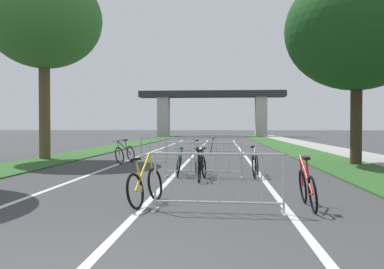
{
  "coord_description": "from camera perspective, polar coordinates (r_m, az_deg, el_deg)",
  "views": [
    {
      "loc": [
        1.47,
        -3.56,
        1.52
      ],
      "look_at": [
        -0.53,
        23.94,
        0.96
      ],
      "focal_mm": 38.48,
      "sensor_mm": 36.0,
      "label": 1
    }
  ],
  "objects": [
    {
      "name": "bicycle_green_1",
      "position": [
        12.74,
        1.23,
        -4.09
      ],
      "size": [
        0.43,
        1.64,
        0.95
      ],
      "rotation": [
        0.0,
        0.0,
        3.13
      ],
      "color": "black",
      "rests_on": "ground"
    },
    {
      "name": "crowd_barrier_fourth",
      "position": [
        22.0,
        3.36,
        -1.43
      ],
      "size": [
        2.33,
        0.49,
        1.05
      ],
      "rotation": [
        0.0,
        0.0,
        0.02
      ],
      "color": "#ADADB2",
      "rests_on": "ground"
    },
    {
      "name": "lane_stripe_right_lane",
      "position": [
        23.48,
        7.04,
        -2.54
      ],
      "size": [
        0.14,
        39.68,
        0.01
      ],
      "primitive_type": "cube",
      "color": "silver",
      "rests_on": "ground"
    },
    {
      "name": "bicycle_silver_5",
      "position": [
        12.61,
        8.75,
        -3.99
      ],
      "size": [
        0.55,
        1.71,
        0.94
      ],
      "rotation": [
        0.0,
        0.0,
        -0.17
      ],
      "color": "black",
      "rests_on": "ground"
    },
    {
      "name": "grass_verge_right",
      "position": [
        31.99,
        12.37,
        -1.53
      ],
      "size": [
        2.44,
        68.59,
        0.05
      ],
      "primitive_type": "cube",
      "color": "#2D5B26",
      "rests_on": "ground"
    },
    {
      "name": "lane_stripe_left_lane",
      "position": [
        23.81,
        -5.82,
        -2.48
      ],
      "size": [
        0.14,
        39.68,
        0.01
      ],
      "primitive_type": "cube",
      "color": "silver",
      "rests_on": "ground"
    },
    {
      "name": "tree_left_pine_far",
      "position": [
        20.36,
        -19.84,
        14.7
      ],
      "size": [
        5.18,
        5.18,
        8.54
      ],
      "color": "brown",
      "rests_on": "ground"
    },
    {
      "name": "tree_right_cypress_far",
      "position": [
        17.51,
        21.89,
        13.29
      ],
      "size": [
        5.49,
        5.49,
        7.57
      ],
      "color": "#3D2D1E",
      "rests_on": "ground"
    },
    {
      "name": "bicycle_yellow_6",
      "position": [
        8.02,
        -6.48,
        -7.04
      ],
      "size": [
        0.54,
        1.62,
        1.02
      ],
      "rotation": [
        0.0,
        0.0,
        -0.22
      ],
      "color": "black",
      "rests_on": "ground"
    },
    {
      "name": "crowd_barrier_second",
      "position": [
        12.18,
        1.59,
        -3.53
      ],
      "size": [
        2.34,
        0.56,
        1.05
      ],
      "rotation": [
        0.0,
        0.0,
        -0.05
      ],
      "color": "#ADADB2",
      "rests_on": "ground"
    },
    {
      "name": "bicycle_purple_8",
      "position": [
        17.03,
        -9.25,
        -2.65
      ],
      "size": [
        0.72,
        1.73,
        1.0
      ],
      "rotation": [
        0.0,
        0.0,
        2.93
      ],
      "color": "black",
      "rests_on": "ground"
    },
    {
      "name": "bicycle_orange_4",
      "position": [
        17.64,
        0.9,
        -2.55
      ],
      "size": [
        0.57,
        1.64,
        1.0
      ],
      "rotation": [
        0.0,
        0.0,
        0.11
      ],
      "color": "black",
      "rests_on": "ground"
    },
    {
      "name": "bicycle_red_2",
      "position": [
        7.98,
        15.69,
        -7.11
      ],
      "size": [
        0.42,
        1.66,
        0.98
      ],
      "rotation": [
        0.0,
        0.0,
        -0.02
      ],
      "color": "black",
      "rests_on": "ground"
    },
    {
      "name": "crowd_barrier_third",
      "position": [
        17.23,
        -3.38,
        -2.16
      ],
      "size": [
        2.33,
        0.53,
        1.05
      ],
      "rotation": [
        0.0,
        0.0,
        -0.04
      ],
      "color": "#ADADB2",
      "rests_on": "ground"
    },
    {
      "name": "grass_verge_left",
      "position": [
        32.54,
        -9.19,
        -1.48
      ],
      "size": [
        2.44,
        68.59,
        0.05
      ],
      "primitive_type": "cube",
      "color": "#2D5B26",
      "rests_on": "ground"
    },
    {
      "name": "sidewalk_path_right",
      "position": [
        32.41,
        16.5,
        -1.49
      ],
      "size": [
        2.28,
        68.59,
        0.08
      ],
      "primitive_type": "cube",
      "color": "#9E9B93",
      "rests_on": "ground"
    },
    {
      "name": "bicycle_teal_0",
      "position": [
        12.72,
        -1.84,
        -4.1
      ],
      "size": [
        0.6,
        1.58,
        0.87
      ],
      "rotation": [
        0.0,
        0.0,
        3.29
      ],
      "color": "black",
      "rests_on": "ground"
    },
    {
      "name": "bicycle_blue_7",
      "position": [
        22.46,
        2.74,
        -1.76
      ],
      "size": [
        0.44,
        1.65,
        0.98
      ],
      "rotation": [
        0.0,
        0.0,
        3.16
      ],
      "color": "black",
      "rests_on": "ground"
    },
    {
      "name": "lane_stripe_center",
      "position": [
        23.5,
        0.57,
        -2.53
      ],
      "size": [
        0.14,
        39.68,
        0.01
      ],
      "primitive_type": "cube",
      "color": "silver",
      "rests_on": "ground"
    },
    {
      "name": "bicycle_black_3",
      "position": [
        11.67,
        1.24,
        -4.53
      ],
      "size": [
        0.54,
        1.59,
        0.98
      ],
      "rotation": [
        0.0,
        0.0,
        3.03
      ],
      "color": "black",
      "rests_on": "ground"
    },
    {
      "name": "overpass_bridge",
      "position": [
        60.35,
        2.77,
        4.21
      ],
      "size": [
        21.26,
        2.88,
        6.65
      ],
      "color": "#2D2D30",
      "rests_on": "ground"
    },
    {
      "name": "crowd_barrier_nearest",
      "position": [
        7.27,
        3.67,
        -6.73
      ],
      "size": [
        2.34,
        0.55,
        1.05
      ],
      "rotation": [
        0.0,
        0.0,
        -0.05
      ],
      "color": "#ADADB2",
      "rests_on": "ground"
    }
  ]
}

